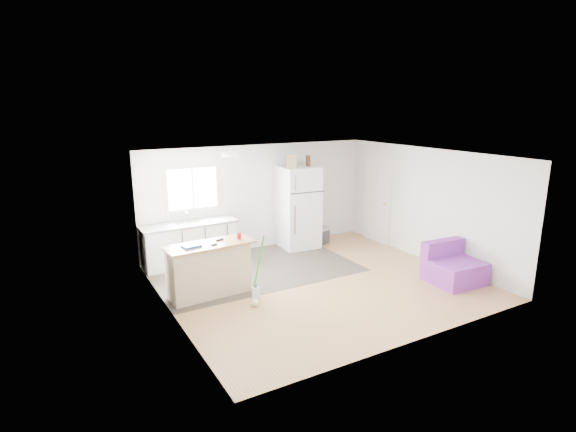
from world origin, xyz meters
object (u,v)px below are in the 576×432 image
at_px(red_cup, 239,236).
at_px(blue_tray, 191,246).
at_px(cardboard_box, 292,161).
at_px(bottle_left, 309,161).
at_px(purple_seat, 453,268).
at_px(peninsula, 209,269).
at_px(refrigerator, 299,207).
at_px(kitchen_cabinets, 190,243).
at_px(cooler, 318,235).
at_px(bottle_right, 307,161).
at_px(cleaner_jug, 256,293).
at_px(mop, 256,292).

distance_m(red_cup, blue_tray, 0.89).
bearing_deg(cardboard_box, bottle_left, -7.70).
bearing_deg(purple_seat, peninsula, 162.37).
height_order(refrigerator, cardboard_box, cardboard_box).
height_order(kitchen_cabinets, bottle_left, bottle_left).
bearing_deg(cooler, purple_seat, -89.03).
relative_size(peninsula, bottle_right, 6.26).
bearing_deg(refrigerator, peninsula, -146.11).
relative_size(kitchen_cabinets, refrigerator, 1.05).
relative_size(cleaner_jug, cardboard_box, 0.95).
height_order(peninsula, red_cup, red_cup).
height_order(mop, red_cup, mop).
bearing_deg(kitchen_cabinets, purple_seat, -41.55).
relative_size(blue_tray, bottle_right, 1.20).
relative_size(kitchen_cabinets, cooler, 3.37).
relative_size(mop, blue_tray, 4.08).
bearing_deg(bottle_right, blue_tray, -153.61).
height_order(cleaner_jug, bottle_right, bottle_right).
bearing_deg(bottle_left, red_cup, -147.81).
relative_size(purple_seat, blue_tray, 3.24).
distance_m(refrigerator, red_cup, 2.73).
xyz_separation_m(peninsula, bottle_left, (3.00, 1.53, 1.55)).
xyz_separation_m(kitchen_cabinets, cardboard_box, (2.37, -0.14, 1.60)).
relative_size(cooler, cleaner_jug, 2.09).
relative_size(refrigerator, purple_seat, 1.95).
relative_size(bottle_left, bottle_right, 1.00).
distance_m(peninsula, cleaner_jug, 0.92).
height_order(purple_seat, red_cup, red_cup).
height_order(peninsula, purple_seat, peninsula).
xyz_separation_m(purple_seat, bottle_left, (-1.21, 3.21, 1.75)).
xyz_separation_m(kitchen_cabinets, blue_tray, (-0.50, -1.74, 0.51)).
distance_m(purple_seat, cardboard_box, 4.06).
xyz_separation_m(refrigerator, cardboard_box, (-0.21, -0.04, 1.10)).
bearing_deg(kitchen_cabinets, red_cup, -78.61).
relative_size(mop, bottle_left, 4.89).
xyz_separation_m(purple_seat, blue_tray, (-4.50, 1.66, 0.69)).
bearing_deg(red_cup, blue_tray, -178.21).
bearing_deg(bottle_left, refrigerator, 154.99).
bearing_deg(cooler, cleaner_jug, -155.46).
distance_m(kitchen_cabinets, bottle_right, 3.22).
bearing_deg(cooler, bottle_left, 175.34).
xyz_separation_m(cooler, cardboard_box, (-0.73, 0.00, 1.84)).
bearing_deg(red_cup, bottle_left, 32.19).
distance_m(mop, bottle_right, 3.90).
xyz_separation_m(refrigerator, bottle_right, (0.22, -0.00, 1.07)).
bearing_deg(cooler, cardboard_box, 165.33).
height_order(kitchen_cabinets, cardboard_box, cardboard_box).
distance_m(mop, red_cup, 1.11).
relative_size(cardboard_box, bottle_left, 1.20).
bearing_deg(refrigerator, cleaner_jug, -130.78).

